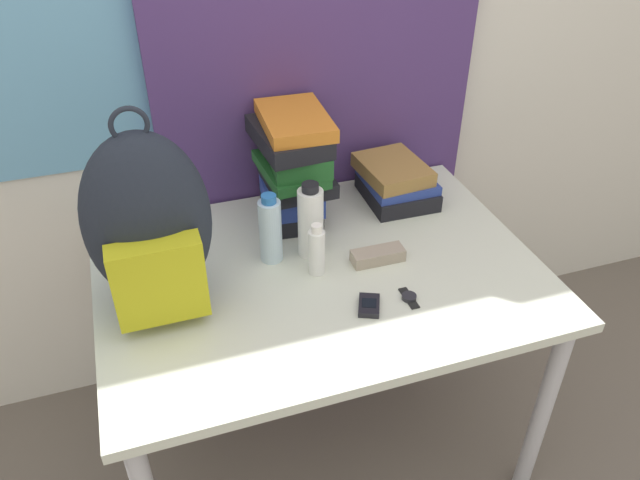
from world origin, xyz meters
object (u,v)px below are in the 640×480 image
(book_stack_center, at_px, (396,182))
(cell_phone, at_px, (369,305))
(backpack, at_px, (149,227))
(sunglasses_case, at_px, (378,256))
(sunscreen_bottle, at_px, (317,251))
(book_stack_left, at_px, (293,165))
(water_bottle, at_px, (270,230))
(sports_bottle, at_px, (310,221))
(wristwatch, at_px, (409,297))

(book_stack_center, xyz_separation_m, cell_phone, (-0.28, -0.47, -0.05))
(backpack, height_order, sunglasses_case, backpack)
(book_stack_center, bearing_deg, sunscreen_bottle, -141.54)
(backpack, xyz_separation_m, book_stack_left, (0.44, 0.27, -0.05))
(book_stack_left, distance_m, sunscreen_bottle, 0.31)
(book_stack_center, xyz_separation_m, water_bottle, (-0.46, -0.19, 0.04))
(book_stack_center, xyz_separation_m, sunglasses_case, (-0.18, -0.29, -0.04))
(book_stack_left, xyz_separation_m, sports_bottle, (-0.01, -0.20, -0.07))
(water_bottle, xyz_separation_m, cell_phone, (0.18, -0.28, -0.09))
(wristwatch, bearing_deg, book_stack_center, 70.30)
(backpack, xyz_separation_m, sunscreen_bottle, (0.42, -0.02, -0.16))
(backpack, distance_m, sunscreen_bottle, 0.45)
(book_stack_center, relative_size, sunglasses_case, 1.69)
(sunglasses_case, distance_m, wristwatch, 0.18)
(book_stack_center, height_order, wristwatch, book_stack_center)
(sunglasses_case, bearing_deg, sunscreen_bottle, 178.09)
(cell_phone, bearing_deg, wristwatch, -0.16)
(sunscreen_bottle, height_order, sunglasses_case, sunscreen_bottle)
(backpack, height_order, sunscreen_bottle, backpack)
(water_bottle, bearing_deg, cell_phone, -57.28)
(book_stack_left, distance_m, wristwatch, 0.54)
(sunglasses_case, bearing_deg, backpack, 177.63)
(sports_bottle, bearing_deg, cell_phone, -75.70)
(book_stack_left, relative_size, sports_bottle, 1.49)
(water_bottle, distance_m, cell_phone, 0.35)
(backpack, height_order, water_bottle, backpack)
(water_bottle, bearing_deg, backpack, -165.71)
(book_stack_left, bearing_deg, sunglasses_case, -62.29)
(sunscreen_bottle, distance_m, sunglasses_case, 0.19)
(water_bottle, distance_m, wristwatch, 0.42)
(book_stack_left, xyz_separation_m, sunscreen_bottle, (-0.02, -0.29, -0.11))
(book_stack_center, relative_size, sunscreen_bottle, 1.62)
(water_bottle, bearing_deg, sunglasses_case, -20.59)
(backpack, distance_m, wristwatch, 0.68)
(sports_bottle, distance_m, sunglasses_case, 0.21)
(sunscreen_bottle, bearing_deg, sports_bottle, 83.55)
(book_stack_center, bearing_deg, book_stack_left, 179.23)
(book_stack_center, relative_size, sports_bottle, 1.11)
(backpack, bearing_deg, sunscreen_bottle, -2.56)
(sports_bottle, height_order, wristwatch, sports_bottle)
(backpack, relative_size, book_stack_left, 1.57)
(book_stack_left, relative_size, cell_phone, 3.55)
(book_stack_center, xyz_separation_m, wristwatch, (-0.17, -0.47, -0.06))
(sunglasses_case, bearing_deg, book_stack_center, 58.05)
(water_bottle, bearing_deg, book_stack_center, 22.09)
(wristwatch, bearing_deg, backpack, 161.65)
(sports_bottle, bearing_deg, book_stack_left, 86.55)
(backpack, relative_size, sunscreen_bottle, 3.42)
(backpack, distance_m, cell_phone, 0.58)
(book_stack_left, distance_m, sunglasses_case, 0.37)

